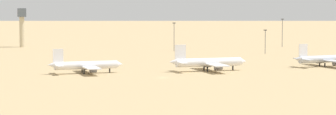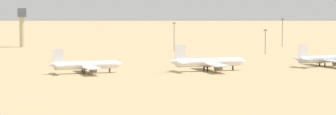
{
  "view_description": "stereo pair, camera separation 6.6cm",
  "coord_description": "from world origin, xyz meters",
  "px_view_note": "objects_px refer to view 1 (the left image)",
  "views": [
    {
      "loc": [
        -85.95,
        -295.63,
        33.06
      ],
      "look_at": [
        9.47,
        25.29,
        6.0
      ],
      "focal_mm": 82.4,
      "sensor_mm": 36.0,
      "label": 1
    },
    {
      "loc": [
        -85.89,
        -295.65,
        33.06
      ],
      "look_at": [
        9.47,
        25.29,
        6.0
      ],
      "focal_mm": 82.4,
      "sensor_mm": 36.0,
      "label": 2
    }
  ],
  "objects_px": {
    "parked_jet_white_2": "(85,65)",
    "light_pole_east": "(265,40)",
    "parked_jet_white_3": "(208,62)",
    "light_pole_mid": "(282,31)",
    "light_pole_west": "(174,35)",
    "parked_jet_white_4": "(324,59)",
    "control_tower": "(22,24)"
  },
  "relations": [
    {
      "from": "parked_jet_white_3",
      "to": "control_tower",
      "type": "bearing_deg",
      "value": 108.41
    },
    {
      "from": "light_pole_mid",
      "to": "parked_jet_white_3",
      "type": "bearing_deg",
      "value": -126.05
    },
    {
      "from": "parked_jet_white_4",
      "to": "control_tower",
      "type": "distance_m",
      "value": 214.29
    },
    {
      "from": "parked_jet_white_2",
      "to": "light_pole_west",
      "type": "bearing_deg",
      "value": 55.99
    },
    {
      "from": "parked_jet_white_2",
      "to": "light_pole_west",
      "type": "xyz_separation_m",
      "value": [
        74.74,
        115.62,
        6.18
      ]
    },
    {
      "from": "light_pole_mid",
      "to": "light_pole_east",
      "type": "height_order",
      "value": "light_pole_mid"
    },
    {
      "from": "control_tower",
      "to": "light_pole_mid",
      "type": "distance_m",
      "value": 166.62
    },
    {
      "from": "parked_jet_white_2",
      "to": "light_pole_east",
      "type": "relative_size",
      "value": 2.36
    },
    {
      "from": "parked_jet_white_2",
      "to": "light_pole_east",
      "type": "bearing_deg",
      "value": 33.0
    },
    {
      "from": "light_pole_mid",
      "to": "parked_jet_white_4",
      "type": "bearing_deg",
      "value": -106.84
    },
    {
      "from": "light_pole_mid",
      "to": "light_pole_east",
      "type": "bearing_deg",
      "value": -124.07
    },
    {
      "from": "parked_jet_white_3",
      "to": "parked_jet_white_4",
      "type": "bearing_deg",
      "value": 4.39
    },
    {
      "from": "light_pole_west",
      "to": "light_pole_mid",
      "type": "distance_m",
      "value": 78.12
    },
    {
      "from": "light_pole_west",
      "to": "light_pole_mid",
      "type": "xyz_separation_m",
      "value": [
        76.82,
        14.2,
        0.62
      ]
    },
    {
      "from": "parked_jet_white_2",
      "to": "light_pole_west",
      "type": "distance_m",
      "value": 137.81
    },
    {
      "from": "parked_jet_white_2",
      "to": "parked_jet_white_3",
      "type": "bearing_deg",
      "value": -6.76
    },
    {
      "from": "control_tower",
      "to": "parked_jet_white_4",
      "type": "bearing_deg",
      "value": -55.73
    },
    {
      "from": "parked_jet_white_2",
      "to": "light_pole_east",
      "type": "xyz_separation_m",
      "value": [
        117.75,
        79.82,
        4.52
      ]
    },
    {
      "from": "light_pole_west",
      "to": "light_pole_east",
      "type": "relative_size",
      "value": 1.23
    },
    {
      "from": "parked_jet_white_3",
      "to": "light_pole_east",
      "type": "relative_size",
      "value": 2.6
    },
    {
      "from": "light_pole_mid",
      "to": "parked_jet_white_2",
      "type": "bearing_deg",
      "value": -139.42
    },
    {
      "from": "parked_jet_white_2",
      "to": "light_pole_east",
      "type": "distance_m",
      "value": 142.32
    },
    {
      "from": "light_pole_west",
      "to": "light_pole_mid",
      "type": "bearing_deg",
      "value": 10.47
    },
    {
      "from": "parked_jet_white_4",
      "to": "control_tower",
      "type": "height_order",
      "value": "control_tower"
    },
    {
      "from": "parked_jet_white_4",
      "to": "light_pole_west",
      "type": "height_order",
      "value": "light_pole_west"
    },
    {
      "from": "parked_jet_white_4",
      "to": "light_pole_west",
      "type": "xyz_separation_m",
      "value": [
        -37.4,
        116.02,
        6.13
      ]
    },
    {
      "from": "parked_jet_white_3",
      "to": "light_pole_mid",
      "type": "relative_size",
      "value": 1.97
    },
    {
      "from": "light_pole_east",
      "to": "parked_jet_white_4",
      "type": "bearing_deg",
      "value": -94.0
    },
    {
      "from": "light_pole_west",
      "to": "parked_jet_white_3",
      "type": "bearing_deg",
      "value": -100.08
    },
    {
      "from": "control_tower",
      "to": "light_pole_west",
      "type": "bearing_deg",
      "value": -36.21
    },
    {
      "from": "parked_jet_white_2",
      "to": "light_pole_mid",
      "type": "height_order",
      "value": "light_pole_mid"
    },
    {
      "from": "parked_jet_white_2",
      "to": "light_pole_west",
      "type": "relative_size",
      "value": 1.91
    }
  ]
}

